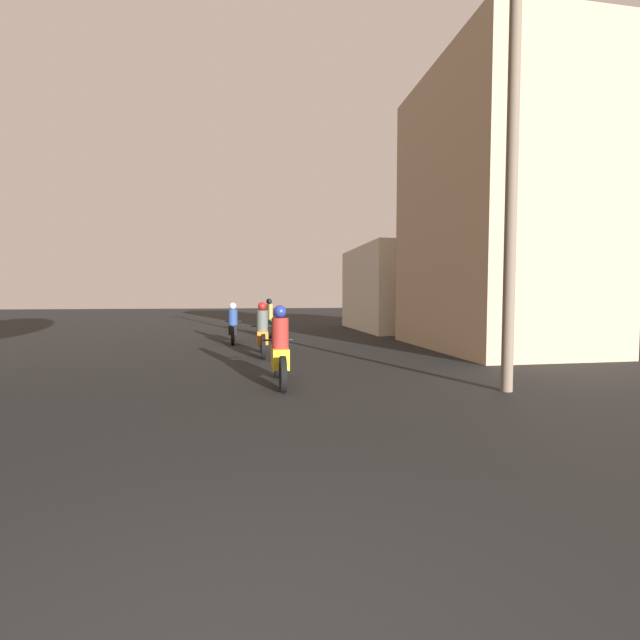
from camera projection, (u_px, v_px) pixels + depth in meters
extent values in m
cylinder|color=black|center=(277.00, 362.00, 8.80)|extent=(0.10, 0.63, 0.63)
cylinder|color=black|center=(283.00, 374.00, 7.47)|extent=(0.10, 0.63, 0.63)
cube|color=gold|center=(280.00, 358.00, 8.12)|extent=(0.30, 0.75, 0.39)
cylinder|color=black|center=(278.00, 340.00, 8.54)|extent=(0.60, 0.04, 0.04)
cylinder|color=maroon|center=(280.00, 333.00, 8.02)|extent=(0.32, 0.32, 0.57)
sphere|color=navy|center=(280.00, 312.00, 8.00)|extent=(0.24, 0.24, 0.24)
cylinder|color=black|center=(262.00, 341.00, 12.78)|extent=(0.10, 0.68, 0.68)
cylinder|color=black|center=(263.00, 347.00, 11.38)|extent=(0.10, 0.68, 0.68)
cube|color=orange|center=(262.00, 337.00, 12.07)|extent=(0.30, 0.75, 0.37)
cylinder|color=black|center=(262.00, 326.00, 12.50)|extent=(0.60, 0.04, 0.04)
cylinder|color=#4C514C|center=(262.00, 321.00, 11.97)|extent=(0.32, 0.32, 0.58)
sphere|color=#A51919|center=(262.00, 306.00, 11.94)|extent=(0.24, 0.24, 0.24)
cylinder|color=black|center=(234.00, 332.00, 16.09)|extent=(0.10, 0.64, 0.64)
cylinder|color=black|center=(233.00, 336.00, 14.63)|extent=(0.10, 0.64, 0.64)
cube|color=black|center=(233.00, 329.00, 15.35)|extent=(0.30, 0.93, 0.33)
cylinder|color=black|center=(234.00, 321.00, 15.81)|extent=(0.60, 0.04, 0.04)
cylinder|color=navy|center=(233.00, 317.00, 15.23)|extent=(0.32, 0.32, 0.56)
sphere|color=silver|center=(233.00, 306.00, 15.21)|extent=(0.24, 0.24, 0.24)
cylinder|color=black|center=(268.00, 327.00, 18.50)|extent=(0.10, 0.67, 0.67)
cylinder|color=black|center=(270.00, 330.00, 17.24)|extent=(0.10, 0.67, 0.67)
cube|color=#1E6B33|center=(269.00, 324.00, 17.86)|extent=(0.30, 0.74, 0.39)
cylinder|color=black|center=(269.00, 316.00, 18.26)|extent=(0.60, 0.04, 0.04)
cylinder|color=#B28E47|center=(269.00, 312.00, 17.76)|extent=(0.32, 0.32, 0.62)
sphere|color=black|center=(269.00, 301.00, 17.74)|extent=(0.24, 0.24, 0.24)
cube|color=tan|center=(495.00, 211.00, 13.57)|extent=(4.29, 6.39, 8.76)
cube|color=beige|center=(411.00, 289.00, 21.62)|extent=(5.58, 6.88, 4.11)
cylinder|color=#6B5B4C|center=(512.00, 172.00, 7.33)|extent=(0.20, 0.20, 7.60)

